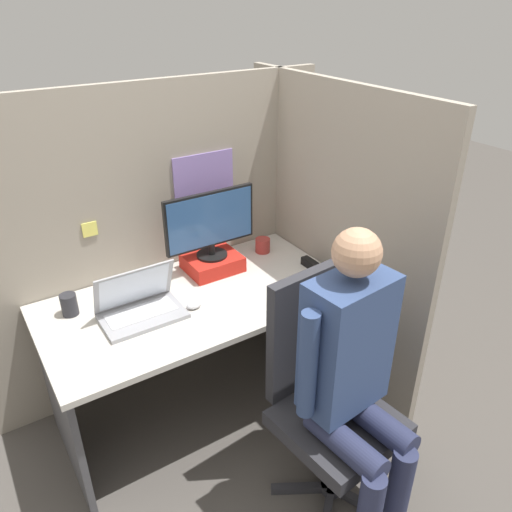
% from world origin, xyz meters
% --- Properties ---
extents(ground_plane, '(12.00, 12.00, 0.00)m').
position_xyz_m(ground_plane, '(0.00, 0.00, 0.00)').
color(ground_plane, '#514C47').
extents(cubicle_panel_back, '(1.98, 0.05, 1.68)m').
position_xyz_m(cubicle_panel_back, '(0.00, 0.79, 0.84)').
color(cubicle_panel_back, gray).
rests_on(cubicle_panel_back, ground).
extents(cubicle_panel_right, '(0.04, 1.42, 1.68)m').
position_xyz_m(cubicle_panel_right, '(0.77, 0.31, 0.84)').
color(cubicle_panel_right, gray).
rests_on(cubicle_panel_right, ground).
extents(desk, '(1.48, 0.76, 0.72)m').
position_xyz_m(desk, '(0.00, 0.38, 0.54)').
color(desk, beige).
rests_on(desk, ground).
extents(paper_box, '(0.28, 0.24, 0.08)m').
position_xyz_m(paper_box, '(0.20, 0.58, 0.76)').
color(paper_box, red).
rests_on(paper_box, desk).
extents(monitor, '(0.50, 0.16, 0.36)m').
position_xyz_m(monitor, '(0.20, 0.59, 0.99)').
color(monitor, black).
rests_on(monitor, paper_box).
extents(laptop, '(0.37, 0.24, 0.24)m').
position_xyz_m(laptop, '(-0.28, 0.38, 0.76)').
color(laptop, '#99999E').
rests_on(laptop, desk).
extents(mouse, '(0.07, 0.05, 0.03)m').
position_xyz_m(mouse, '(-0.05, 0.30, 0.73)').
color(mouse, silver).
rests_on(mouse, desk).
extents(stapler, '(0.04, 0.14, 0.04)m').
position_xyz_m(stapler, '(0.66, 0.30, 0.74)').
color(stapler, black).
rests_on(stapler, desk).
extents(carrot_toy, '(0.05, 0.13, 0.05)m').
position_xyz_m(carrot_toy, '(0.31, 0.10, 0.74)').
color(carrot_toy, orange).
rests_on(carrot_toy, desk).
extents(office_chair, '(0.53, 0.57, 1.04)m').
position_xyz_m(office_chair, '(0.26, -0.30, 0.52)').
color(office_chair, '#2D2D33').
rests_on(office_chair, ground).
extents(person, '(0.48, 0.48, 1.33)m').
position_xyz_m(person, '(0.25, -0.47, 0.76)').
color(person, '#282D4C').
rests_on(person, ground).
extents(coffee_mug, '(0.08, 0.08, 0.08)m').
position_xyz_m(coffee_mug, '(0.54, 0.61, 0.76)').
color(coffee_mug, '#A3332D').
rests_on(coffee_mug, desk).
extents(pen_cup, '(0.07, 0.07, 0.10)m').
position_xyz_m(pen_cup, '(-0.55, 0.57, 0.77)').
color(pen_cup, '#28282D').
rests_on(pen_cup, desk).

